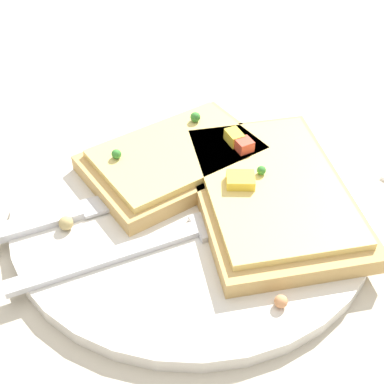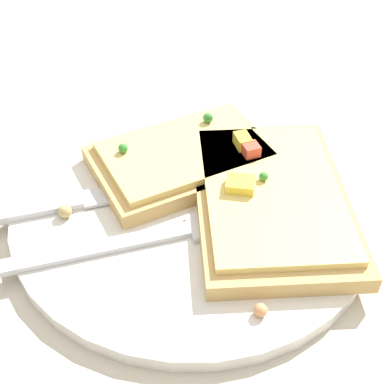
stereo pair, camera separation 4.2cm
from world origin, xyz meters
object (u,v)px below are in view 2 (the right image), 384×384
object	(u,v)px
pizza_slice_corner	(184,158)
plate	(192,207)
pizza_slice_main	(271,197)
fork	(170,233)
knife	(94,198)

from	to	relation	value
pizza_slice_corner	plate	bearing A→B (deg)	-107.80
pizza_slice_main	pizza_slice_corner	world-z (taller)	pizza_slice_main
plate	fork	size ratio (longest dim) A/B	1.28
pizza_slice_main	plate	bearing A→B (deg)	81.46
plate	knife	bearing A→B (deg)	-119.38
fork	knife	xyz separation A→B (m)	(-0.06, -0.04, 0.00)
plate	pizza_slice_main	size ratio (longest dim) A/B	1.36
plate	knife	distance (m)	0.08
plate	knife	world-z (taller)	knife
plate	knife	size ratio (longest dim) A/B	1.38
knife	pizza_slice_corner	bearing A→B (deg)	15.34
fork	pizza_slice_main	world-z (taller)	pizza_slice_main
pizza_slice_main	pizza_slice_corner	size ratio (longest dim) A/B	1.39
knife	pizza_slice_main	size ratio (longest dim) A/B	0.99
knife	pizza_slice_corner	size ratio (longest dim) A/B	1.37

